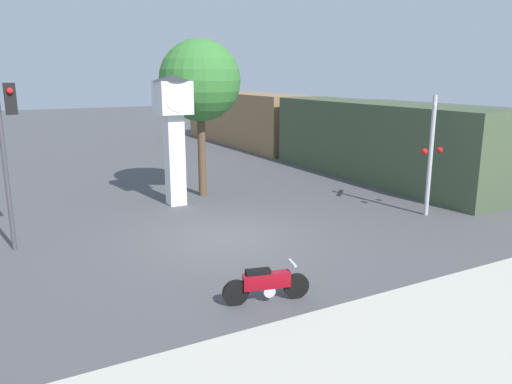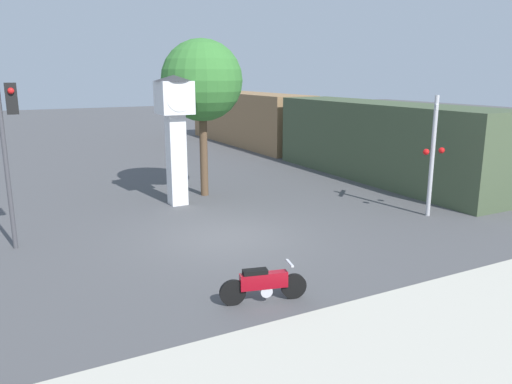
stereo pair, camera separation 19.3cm
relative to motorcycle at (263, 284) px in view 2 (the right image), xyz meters
The scene contains 7 objects.
ground_plane 4.31m from the motorcycle, 75.42° to the left, with size 120.00×120.00×0.00m, color #4C4C4F.
motorcycle is the anchor object (origin of this frame).
clock_tower 8.95m from the motorcycle, 82.67° to the left, with size 1.36×1.36×4.59m.
freight_train 18.56m from the motorcycle, 54.70° to the left, with size 2.80×25.79×3.40m.
traffic_light 7.86m from the motorcycle, 125.23° to the left, with size 0.50×0.35×4.51m.
railroad_crossing_signal 8.76m from the motorcycle, 21.27° to the left, with size 0.90×0.82×3.98m.
street_tree 10.42m from the motorcycle, 75.11° to the left, with size 3.03×3.03×5.91m.
Camera 2 is at (-5.70, -12.56, 4.64)m, focal length 35.00 mm.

